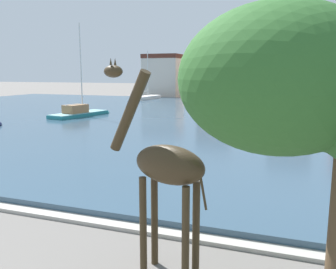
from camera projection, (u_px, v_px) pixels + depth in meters
The scene contains 8 objects.
harbor_water at pixel (221, 118), 36.14m from camera, with size 90.47×52.31×0.32m, color #334C60.
quay_edge_coping at pixel (60, 216), 11.65m from camera, with size 90.47×0.50×0.12m, color #ADA89E.
giraffe_statue at pixel (164, 168), 8.01m from camera, with size 2.82×1.21×5.02m.
sailboat_white at pixel (149, 98), 60.83m from camera, with size 2.65×8.42×8.29m.
sailboat_teal at pixel (83, 114), 36.76m from camera, with size 3.35×7.91×9.56m.
townhouse_tall_gabled at pixel (163, 76), 68.85m from camera, with size 7.00×5.52×8.18m.
townhouse_narrow_midrow at pixel (216, 71), 66.42m from camera, with size 5.95×5.90×10.00m.
townhouse_end_terrace at pixel (294, 65), 59.21m from camera, with size 6.98×6.87×12.00m.
Camera 1 is at (7.03, -1.87, 4.67)m, focal length 38.20 mm.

